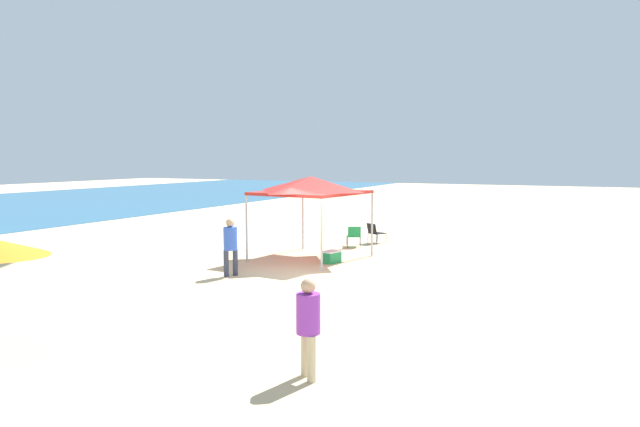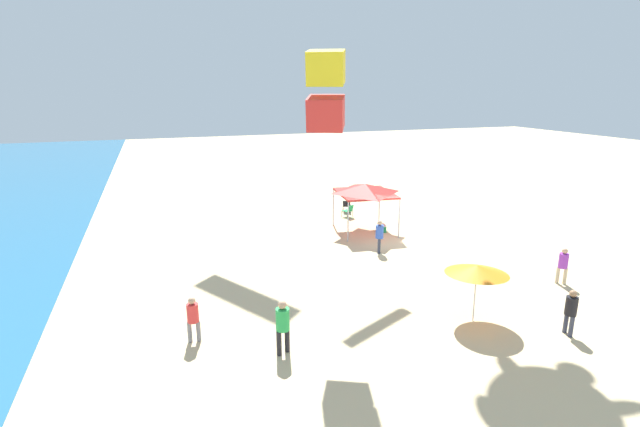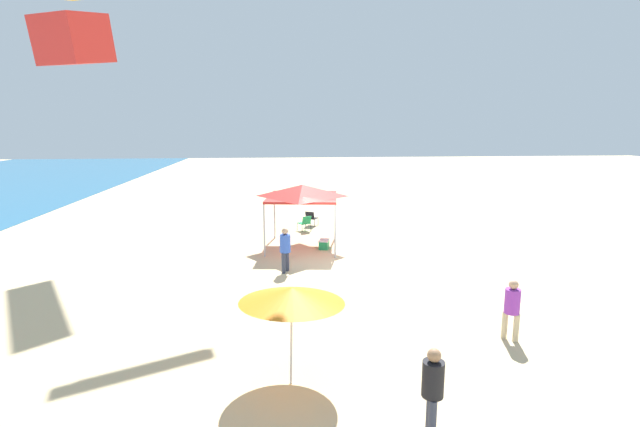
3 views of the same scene
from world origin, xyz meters
TOP-DOWN VIEW (x-y plane):
  - ground at (0.00, 0.00)m, footprint 120.00×120.00m
  - canopy_tent at (2.61, 1.20)m, footprint 3.72×3.40m
  - beach_umbrella at (-8.59, 2.02)m, footprint 2.24×2.23m
  - folding_chair_near_cooler at (5.74, 0.90)m, footprint 0.79×0.74m
  - folding_chair_left_of_tent at (6.99, 0.50)m, footprint 0.79×0.74m
  - cooler_box at (2.21, 0.27)m, footprint 0.70×0.55m
  - person_kite_handler at (-1.00, 2.04)m, footprint 0.42×0.40m
  - person_beachcomber at (-6.79, 11.70)m, footprint 0.38×0.42m
  - person_watching_sky at (-10.57, -0.36)m, footprint 0.43×0.39m
  - person_by_tent at (-8.47, 9.10)m, footprint 0.43×0.46m
  - person_near_umbrella at (-7.14, -3.58)m, footprint 0.38×0.38m
  - kite_box_yellow at (-6.20, 6.86)m, footprint 1.73×1.67m

SIDE VIEW (x-z plane):
  - ground at x=0.00m, z-range -0.10..0.00m
  - cooler_box at x=2.21m, z-range 0.00..0.40m
  - folding_chair_near_cooler at x=5.74m, z-range 0.06..0.88m
  - folding_chair_left_of_tent at x=6.99m, z-range 0.06..0.88m
  - person_beachcomber at x=-6.79m, z-range 0.14..1.73m
  - person_near_umbrella at x=-7.14m, z-range 0.14..1.74m
  - person_watching_sky at x=-10.57m, z-range 0.14..1.78m
  - person_kite_handler at x=-1.00m, z-range 0.15..1.84m
  - person_by_tent at x=-8.47m, z-range 0.16..1.98m
  - beach_umbrella at x=-8.59m, z-range 0.85..3.04m
  - canopy_tent at x=2.61m, z-range 1.10..3.92m
  - kite_box_yellow at x=-6.20m, z-range 6.72..9.42m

